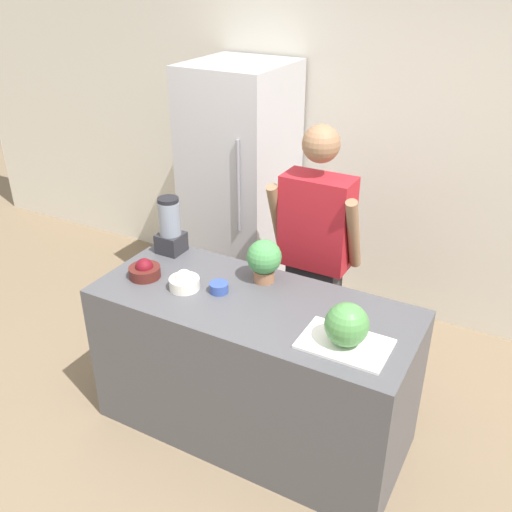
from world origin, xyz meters
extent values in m
plane|color=#7F6B51|center=(0.00, 0.00, 0.00)|extent=(14.00, 14.00, 0.00)
cube|color=silver|center=(0.00, 2.06, 1.30)|extent=(8.00, 0.06, 2.60)
cube|color=#4C4C51|center=(0.00, 0.37, 0.44)|extent=(1.75, 0.73, 0.89)
cube|color=#B7B7BC|center=(-0.81, 1.65, 0.93)|extent=(0.68, 0.73, 1.86)
cylinder|color=gray|center=(-0.61, 1.26, 1.12)|extent=(0.02, 0.02, 0.65)
cube|color=#333338|center=(0.07, 1.04, 0.40)|extent=(0.32, 0.18, 0.81)
cube|color=#B21E28|center=(0.07, 1.04, 1.09)|extent=(0.42, 0.22, 0.57)
sphere|color=#936B4C|center=(0.07, 1.04, 1.57)|extent=(0.22, 0.22, 0.22)
cylinder|color=#936B4C|center=(-0.18, 1.00, 1.08)|extent=(0.07, 0.23, 0.48)
cylinder|color=#936B4C|center=(0.31, 1.00, 1.08)|extent=(0.07, 0.23, 0.48)
cube|color=white|center=(0.57, 0.23, 0.90)|extent=(0.42, 0.28, 0.01)
sphere|color=#4C8C47|center=(0.57, 0.23, 1.01)|extent=(0.21, 0.21, 0.21)
cylinder|color=#511E19|center=(-0.66, 0.29, 0.92)|extent=(0.18, 0.18, 0.06)
sphere|color=maroon|center=(-0.66, 0.29, 0.95)|extent=(0.10, 0.10, 0.10)
cylinder|color=white|center=(-0.39, 0.30, 0.92)|extent=(0.17, 0.17, 0.06)
sphere|color=white|center=(-0.39, 0.30, 0.95)|extent=(0.10, 0.10, 0.10)
cylinder|color=#334C9E|center=(-0.20, 0.36, 0.92)|extent=(0.10, 0.10, 0.05)
cube|color=#28282D|center=(-0.71, 0.62, 0.95)|extent=(0.15, 0.15, 0.12)
cylinder|color=gray|center=(-0.71, 0.62, 1.11)|extent=(0.13, 0.13, 0.21)
cylinder|color=black|center=(-0.71, 0.62, 1.23)|extent=(0.13, 0.13, 0.02)
cylinder|color=#996647|center=(-0.05, 0.58, 0.92)|extent=(0.12, 0.12, 0.07)
sphere|color=#478E4C|center=(-0.05, 0.58, 1.04)|extent=(0.19, 0.19, 0.19)
camera|label=1|loc=(1.24, -1.86, 2.50)|focal=40.00mm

